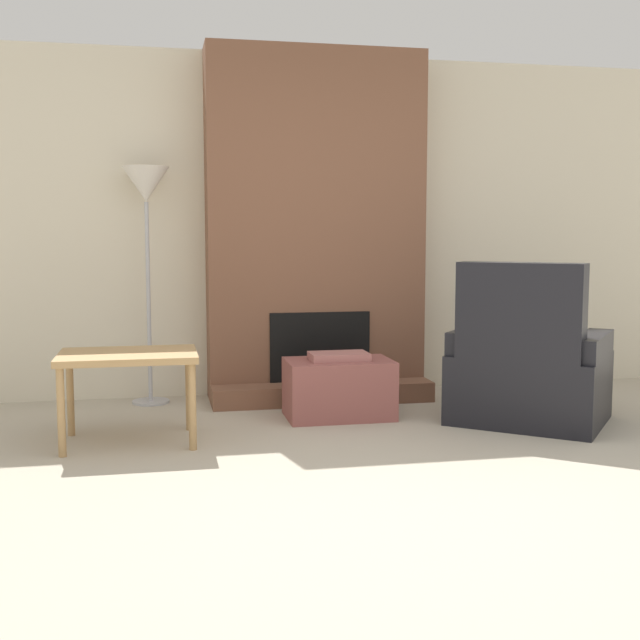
# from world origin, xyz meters

# --- Properties ---
(ground_plane) EXTENTS (24.00, 24.00, 0.00)m
(ground_plane) POSITION_xyz_m (0.00, 0.00, 0.00)
(ground_plane) COLOR #B2A893
(wall_back) EXTENTS (6.94, 0.06, 2.60)m
(wall_back) POSITION_xyz_m (0.00, 2.78, 1.30)
(wall_back) COLOR beige
(wall_back) RESTS_ON ground_plane
(fireplace) EXTENTS (1.63, 0.61, 2.60)m
(fireplace) POSITION_xyz_m (0.00, 2.56, 1.25)
(fireplace) COLOR brown
(fireplace) RESTS_ON ground_plane
(ottoman) EXTENTS (0.71, 0.44, 0.44)m
(ottoman) POSITION_xyz_m (0.01, 1.80, 0.21)
(ottoman) COLOR #8C4C47
(ottoman) RESTS_ON ground_plane
(armchair) EXTENTS (1.24, 1.22, 1.06)m
(armchair) POSITION_xyz_m (1.18, 1.39, 0.32)
(armchair) COLOR black
(armchair) RESTS_ON ground_plane
(side_table) EXTENTS (0.80, 0.57, 0.54)m
(side_table) POSITION_xyz_m (-1.36, 1.41, 0.48)
(side_table) COLOR tan
(side_table) RESTS_ON ground_plane
(floor_lamp_left) EXTENTS (0.34, 0.34, 1.72)m
(floor_lamp_left) POSITION_xyz_m (-1.24, 2.54, 1.49)
(floor_lamp_left) COLOR #ADADB2
(floor_lamp_left) RESTS_ON ground_plane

